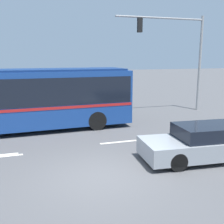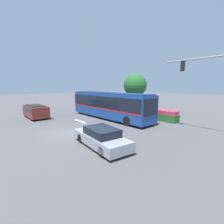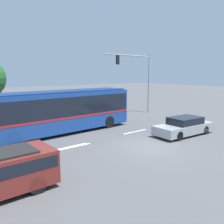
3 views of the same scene
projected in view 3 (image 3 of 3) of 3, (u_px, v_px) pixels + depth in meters
ground_plane at (149, 147)px, 14.70m from camera, size 140.00×140.00×0.00m
city_bus at (56, 110)px, 17.65m from camera, size 12.44×3.02×3.20m
sedan_foreground at (184, 126)px, 17.48m from camera, size 4.96×2.18×1.32m
traffic_light_pole at (139, 73)px, 25.86m from camera, size 6.42×0.24×6.58m
flowering_hedge at (67, 114)px, 22.87m from camera, size 7.44×1.09×1.25m
lane_stripe_near at (70, 147)px, 14.68m from camera, size 2.40×0.16×0.01m
lane_stripe_mid at (74, 147)px, 14.66m from camera, size 2.40×0.16×0.01m
lane_stripe_far at (135, 132)px, 18.48m from camera, size 2.40×0.16×0.01m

